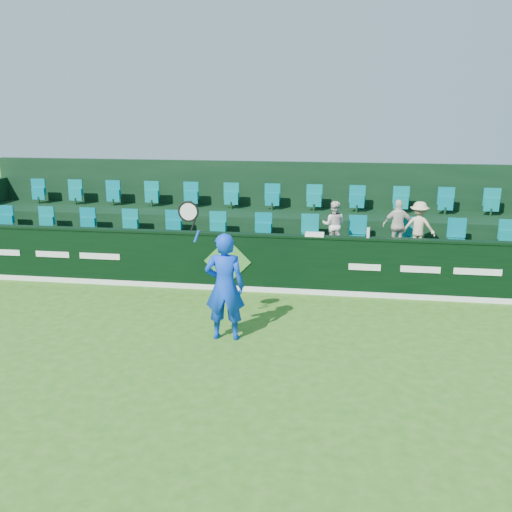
% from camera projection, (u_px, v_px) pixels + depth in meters
% --- Properties ---
extents(ground, '(60.00, 60.00, 0.00)m').
position_uv_depth(ground, '(182.00, 363.00, 9.54)').
color(ground, '#2B6417').
rests_on(ground, ground).
extents(sponsor_hoarding, '(16.00, 0.25, 1.35)m').
position_uv_depth(sponsor_hoarding, '(229.00, 261.00, 13.19)').
color(sponsor_hoarding, black).
rests_on(sponsor_hoarding, ground).
extents(stand_tier_front, '(16.00, 2.00, 0.80)m').
position_uv_depth(stand_tier_front, '(237.00, 260.00, 14.31)').
color(stand_tier_front, black).
rests_on(stand_tier_front, ground).
extents(stand_tier_back, '(16.00, 1.80, 1.30)m').
position_uv_depth(stand_tier_back, '(250.00, 234.00, 16.06)').
color(stand_tier_back, black).
rests_on(stand_tier_back, ground).
extents(stand_rear, '(16.00, 4.10, 2.60)m').
position_uv_depth(stand_rear, '(252.00, 212.00, 16.34)').
color(stand_rear, black).
rests_on(stand_rear, ground).
extents(seat_row_front, '(13.50, 0.50, 0.60)m').
position_uv_depth(seat_row_front, '(240.00, 230.00, 14.51)').
color(seat_row_front, '#026E78').
rests_on(seat_row_front, stand_tier_front).
extents(seat_row_back, '(13.50, 0.50, 0.60)m').
position_uv_depth(seat_row_back, '(251.00, 199.00, 16.10)').
color(seat_row_back, '#026E78').
rests_on(seat_row_back, stand_tier_back).
extents(tennis_player, '(1.23, 0.53, 2.62)m').
position_uv_depth(tennis_player, '(224.00, 286.00, 10.30)').
color(tennis_player, '#0C3AD0').
rests_on(tennis_player, ground).
extents(spectator_left, '(0.60, 0.48, 1.16)m').
position_uv_depth(spectator_left, '(334.00, 225.00, 13.73)').
color(spectator_left, white).
rests_on(spectator_left, stand_tier_front).
extents(spectator_middle, '(0.74, 0.36, 1.23)m').
position_uv_depth(spectator_middle, '(398.00, 225.00, 13.50)').
color(spectator_middle, silver).
rests_on(spectator_middle, stand_tier_front).
extents(spectator_right, '(0.85, 0.61, 1.20)m').
position_uv_depth(spectator_right, '(419.00, 227.00, 13.43)').
color(spectator_right, beige).
rests_on(spectator_right, stand_tier_front).
extents(towel, '(0.42, 0.27, 0.06)m').
position_uv_depth(towel, '(315.00, 234.00, 12.72)').
color(towel, white).
rests_on(towel, sponsor_hoarding).
extents(drinks_bottle, '(0.07, 0.07, 0.23)m').
position_uv_depth(drinks_bottle, '(368.00, 233.00, 12.53)').
color(drinks_bottle, silver).
rests_on(drinks_bottle, sponsor_hoarding).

